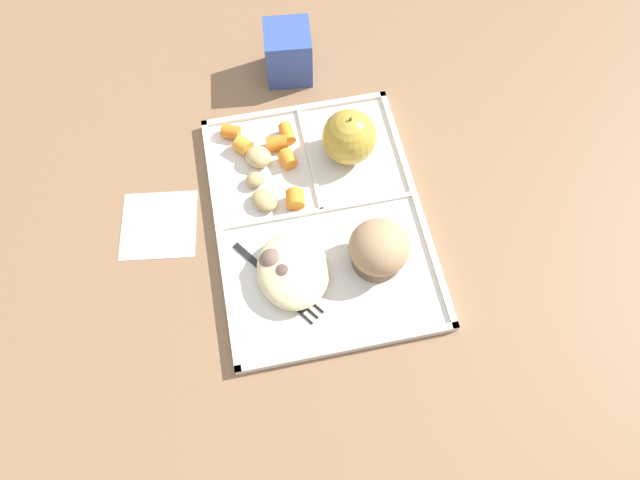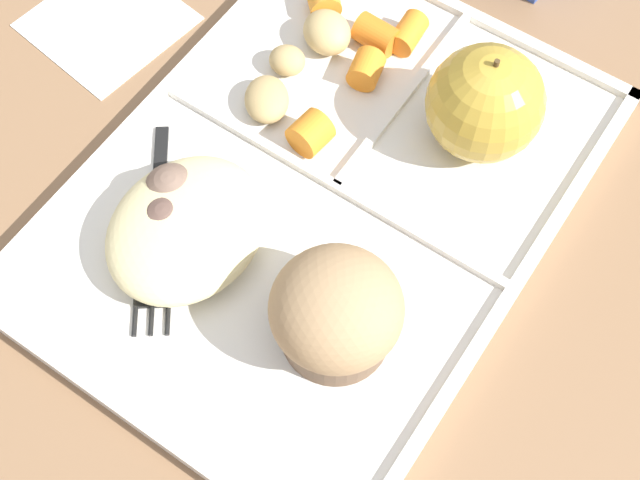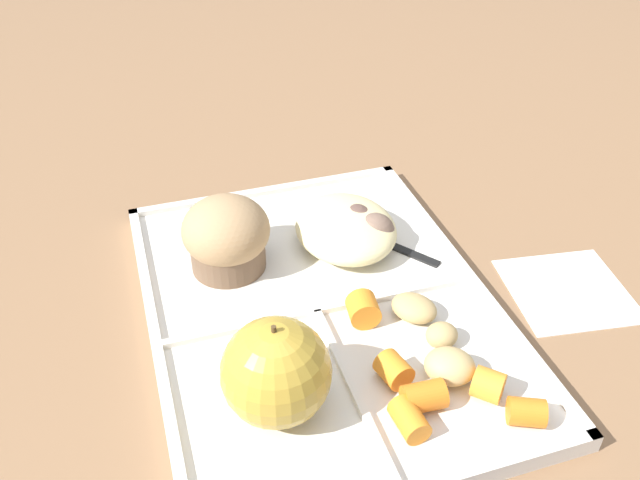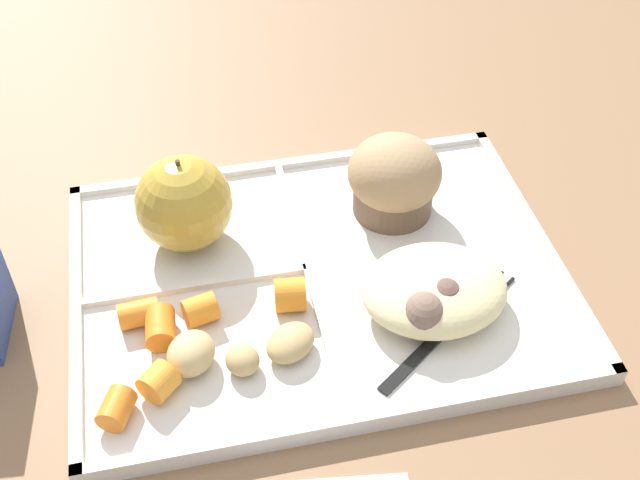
# 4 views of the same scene
# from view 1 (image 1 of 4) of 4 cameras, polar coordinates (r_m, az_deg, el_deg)

# --- Properties ---
(ground) EXTENTS (6.00, 6.00, 0.00)m
(ground) POSITION_cam_1_polar(r_m,az_deg,el_deg) (0.78, -0.11, 2.09)
(ground) COLOR #846042
(lunch_tray) EXTENTS (0.39, 0.29, 0.02)m
(lunch_tray) POSITION_cam_1_polar(r_m,az_deg,el_deg) (0.77, -0.12, 2.31)
(lunch_tray) COLOR silver
(lunch_tray) RESTS_ON ground
(green_apple) EXTENTS (0.08, 0.08, 0.08)m
(green_apple) POSITION_cam_1_polar(r_m,az_deg,el_deg) (0.79, 3.06, 10.68)
(green_apple) COLOR #B79333
(green_apple) RESTS_ON lunch_tray
(bran_muffin) EXTENTS (0.08, 0.08, 0.07)m
(bran_muffin) POSITION_cam_1_polar(r_m,az_deg,el_deg) (0.72, 6.14, -0.97)
(bran_muffin) COLOR brown
(bran_muffin) RESTS_ON lunch_tray
(carrot_slice_center) EXTENTS (0.03, 0.03, 0.03)m
(carrot_slice_center) POSITION_cam_1_polar(r_m,az_deg,el_deg) (0.77, -2.62, 4.32)
(carrot_slice_center) COLOR orange
(carrot_slice_center) RESTS_ON lunch_tray
(carrot_slice_back) EXTENTS (0.03, 0.03, 0.02)m
(carrot_slice_back) POSITION_cam_1_polar(r_m,az_deg,el_deg) (0.83, -8.05, 9.73)
(carrot_slice_back) COLOR orange
(carrot_slice_back) RESTS_ON lunch_tray
(carrot_slice_near_corner) EXTENTS (0.03, 0.03, 0.02)m
(carrot_slice_near_corner) POSITION_cam_1_polar(r_m,az_deg,el_deg) (0.81, -3.42, 8.44)
(carrot_slice_near_corner) COLOR orange
(carrot_slice_near_corner) RESTS_ON lunch_tray
(carrot_slice_large) EXTENTS (0.02, 0.03, 0.02)m
(carrot_slice_large) POSITION_cam_1_polar(r_m,az_deg,el_deg) (0.82, -4.55, 10.06)
(carrot_slice_large) COLOR orange
(carrot_slice_large) RESTS_ON lunch_tray
(carrot_slice_edge) EXTENTS (0.03, 0.02, 0.02)m
(carrot_slice_edge) POSITION_cam_1_polar(r_m,az_deg,el_deg) (0.83, -3.47, 11.05)
(carrot_slice_edge) COLOR orange
(carrot_slice_edge) RESTS_ON lunch_tray
(carrot_slice_tilted) EXTENTS (0.03, 0.03, 0.02)m
(carrot_slice_tilted) POSITION_cam_1_polar(r_m,az_deg,el_deg) (0.85, -9.30, 11.10)
(carrot_slice_tilted) COLOR orange
(carrot_slice_tilted) RESTS_ON lunch_tray
(potato_chunk_corner) EXTENTS (0.03, 0.03, 0.02)m
(potato_chunk_corner) POSITION_cam_1_polar(r_m,az_deg,el_deg) (0.79, -6.82, 6.28)
(potato_chunk_corner) COLOR tan
(potato_chunk_corner) RESTS_ON lunch_tray
(potato_chunk_small) EXTENTS (0.05, 0.05, 0.02)m
(potato_chunk_small) POSITION_cam_1_polar(r_m,az_deg,el_deg) (0.78, -5.84, 4.15)
(potato_chunk_small) COLOR tan
(potato_chunk_small) RESTS_ON lunch_tray
(potato_chunk_wedge) EXTENTS (0.05, 0.05, 0.03)m
(potato_chunk_wedge) POSITION_cam_1_polar(r_m,az_deg,el_deg) (0.81, -6.45, 8.63)
(potato_chunk_wedge) COLOR tan
(potato_chunk_wedge) RESTS_ON lunch_tray
(egg_noodle_pile) EXTENTS (0.11, 0.10, 0.04)m
(egg_noodle_pile) POSITION_cam_1_polar(r_m,az_deg,el_deg) (0.72, -2.85, -3.14)
(egg_noodle_pile) COLOR beige
(egg_noodle_pile) RESTS_ON lunch_tray
(meatball_back) EXTENTS (0.04, 0.04, 0.04)m
(meatball_back) POSITION_cam_1_polar(r_m,az_deg,el_deg) (0.72, -3.77, -3.58)
(meatball_back) COLOR brown
(meatball_back) RESTS_ON lunch_tray
(meatball_front) EXTENTS (0.04, 0.04, 0.04)m
(meatball_front) POSITION_cam_1_polar(r_m,az_deg,el_deg) (0.72, -4.94, -2.30)
(meatball_front) COLOR #755B4C
(meatball_front) RESTS_ON lunch_tray
(plastic_fork) EXTENTS (0.14, 0.10, 0.00)m
(plastic_fork) POSITION_cam_1_polar(r_m,az_deg,el_deg) (0.73, -4.00, -4.82)
(plastic_fork) COLOR black
(plastic_fork) RESTS_ON lunch_tray
(milk_carton) EXTENTS (0.08, 0.08, 0.09)m
(milk_carton) POSITION_cam_1_polar(r_m,az_deg,el_deg) (0.91, -3.35, 18.93)
(milk_carton) COLOR #334C99
(milk_carton) RESTS_ON ground
(paper_napkin) EXTENTS (0.12, 0.12, 0.00)m
(paper_napkin) POSITION_cam_1_polar(r_m,az_deg,el_deg) (0.81, -16.50, 1.56)
(paper_napkin) COLOR white
(paper_napkin) RESTS_ON ground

